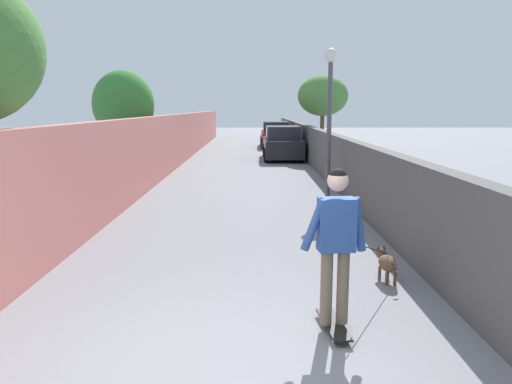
{
  "coord_description": "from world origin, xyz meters",
  "views": [
    {
      "loc": [
        -3.8,
        -0.29,
        2.39
      ],
      "look_at": [
        4.04,
        -0.35,
        1.0
      ],
      "focal_mm": 33.45,
      "sensor_mm": 36.0,
      "label": 1
    }
  ],
  "objects_px": {
    "lamp_post": "(330,96)",
    "dog": "(387,262)",
    "tree_right_near": "(323,96)",
    "person_skateboarder": "(336,234)",
    "tree_left_far": "(124,105)",
    "skateboard": "(333,324)",
    "car_far": "(275,135)",
    "car_near": "(283,144)"
  },
  "relations": [
    {
      "from": "dog",
      "to": "car_far",
      "type": "distance_m",
      "value": 23.0
    },
    {
      "from": "skateboard",
      "to": "dog",
      "type": "relative_size",
      "value": 0.45
    },
    {
      "from": "person_skateboarder",
      "to": "dog",
      "type": "relative_size",
      "value": 0.94
    },
    {
      "from": "lamp_post",
      "to": "car_far",
      "type": "height_order",
      "value": "lamp_post"
    },
    {
      "from": "car_far",
      "to": "tree_left_far",
      "type": "bearing_deg",
      "value": 154.83
    },
    {
      "from": "lamp_post",
      "to": "skateboard",
      "type": "xyz_separation_m",
      "value": [
        -7.75,
        1.14,
        -2.63
      ]
    },
    {
      "from": "tree_right_near",
      "to": "car_near",
      "type": "distance_m",
      "value": 2.97
    },
    {
      "from": "skateboard",
      "to": "tree_left_far",
      "type": "bearing_deg",
      "value": 24.06
    },
    {
      "from": "skateboard",
      "to": "dog",
      "type": "bearing_deg",
      "value": -33.52
    },
    {
      "from": "tree_right_near",
      "to": "car_far",
      "type": "distance_m",
      "value": 7.14
    },
    {
      "from": "tree_left_far",
      "to": "person_skateboarder",
      "type": "distance_m",
      "value": 13.17
    },
    {
      "from": "car_near",
      "to": "skateboard",
      "type": "bearing_deg",
      "value": 178.23
    },
    {
      "from": "tree_right_near",
      "to": "car_near",
      "type": "height_order",
      "value": "tree_right_near"
    },
    {
      "from": "tree_left_far",
      "to": "car_near",
      "type": "relative_size",
      "value": 0.95
    },
    {
      "from": "tree_right_near",
      "to": "tree_left_far",
      "type": "relative_size",
      "value": 1.06
    },
    {
      "from": "skateboard",
      "to": "car_far",
      "type": "xyz_separation_m",
      "value": [
        24.48,
        -0.54,
        0.65
      ]
    },
    {
      "from": "tree_left_far",
      "to": "person_skateboarder",
      "type": "relative_size",
      "value": 2.16
    },
    {
      "from": "skateboard",
      "to": "dog",
      "type": "distance_m",
      "value": 1.79
    },
    {
      "from": "skateboard",
      "to": "car_near",
      "type": "relative_size",
      "value": 0.21
    },
    {
      "from": "tree_left_far",
      "to": "car_far",
      "type": "height_order",
      "value": "tree_left_far"
    },
    {
      "from": "car_near",
      "to": "lamp_post",
      "type": "bearing_deg",
      "value": -176.45
    },
    {
      "from": "tree_left_far",
      "to": "lamp_post",
      "type": "relative_size",
      "value": 0.94
    },
    {
      "from": "lamp_post",
      "to": "tree_left_far",
      "type": "bearing_deg",
      "value": 56.98
    },
    {
      "from": "tree_right_near",
      "to": "skateboard",
      "type": "distance_m",
      "value": 18.35
    },
    {
      "from": "tree_left_far",
      "to": "car_near",
      "type": "height_order",
      "value": "tree_left_far"
    },
    {
      "from": "car_far",
      "to": "person_skateboarder",
      "type": "bearing_deg",
      "value": 178.74
    },
    {
      "from": "car_near",
      "to": "tree_right_near",
      "type": "bearing_deg",
      "value": -73.94
    },
    {
      "from": "person_skateboarder",
      "to": "car_far",
      "type": "bearing_deg",
      "value": -1.26
    },
    {
      "from": "lamp_post",
      "to": "car_far",
      "type": "relative_size",
      "value": 0.92
    },
    {
      "from": "tree_left_far",
      "to": "skateboard",
      "type": "bearing_deg",
      "value": -155.94
    },
    {
      "from": "dog",
      "to": "lamp_post",
      "type": "bearing_deg",
      "value": -1.42
    },
    {
      "from": "tree_right_near",
      "to": "car_near",
      "type": "relative_size",
      "value": 1.01
    },
    {
      "from": "tree_right_near",
      "to": "dog",
      "type": "height_order",
      "value": "tree_right_near"
    },
    {
      "from": "tree_right_near",
      "to": "car_far",
      "type": "relative_size",
      "value": 0.93
    },
    {
      "from": "person_skateboarder",
      "to": "dog",
      "type": "bearing_deg",
      "value": -33.52
    },
    {
      "from": "tree_right_near",
      "to": "person_skateboarder",
      "type": "relative_size",
      "value": 2.3
    },
    {
      "from": "person_skateboarder",
      "to": "car_near",
      "type": "relative_size",
      "value": 0.44
    },
    {
      "from": "lamp_post",
      "to": "dog",
      "type": "relative_size",
      "value": 2.16
    },
    {
      "from": "tree_right_near",
      "to": "skateboard",
      "type": "xyz_separation_m",
      "value": [
        -17.96,
        2.45,
        -2.86
      ]
    },
    {
      "from": "lamp_post",
      "to": "tree_right_near",
      "type": "bearing_deg",
      "value": -7.3
    },
    {
      "from": "dog",
      "to": "car_far",
      "type": "bearing_deg",
      "value": 1.11
    },
    {
      "from": "tree_left_far",
      "to": "skateboard",
      "type": "distance_m",
      "value": 13.32
    }
  ]
}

